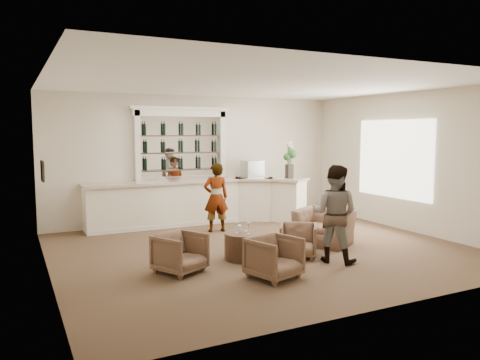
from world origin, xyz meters
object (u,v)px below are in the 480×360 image
armchair_right (298,240)px  guest (334,214)px  sommelier (216,197)px  espresso_machine (252,169)px  armchair_far (325,227)px  flower_vase (289,158)px  bar_counter (200,202)px  cocktail_table (243,246)px  armchair_center (274,258)px  armchair_left (180,253)px

armchair_right → guest: bearing=-19.1°
sommelier → espresso_machine: 1.92m
armchair_far → flower_vase: flower_vase is taller
bar_counter → cocktail_table: size_ratio=8.05×
armchair_right → flower_vase: flower_vase is taller
sommelier → armchair_right: bearing=109.2°
espresso_machine → flower_vase: (0.77, -0.64, 0.32)m
sommelier → armchair_right: sommelier is taller
sommelier → guest: 3.43m
bar_counter → armchair_far: bearing=-63.9°
flower_vase → armchair_center: bearing=-125.0°
bar_counter → armchair_left: 4.17m
guest → espresso_machine: bearing=-44.6°
armchair_center → flower_vase: flower_vase is taller
armchair_right → armchair_far: bearing=64.1°
sommelier → espresso_machine: size_ratio=3.19×
espresso_machine → flower_vase: flower_vase is taller
armchair_left → armchair_right: 2.34m
cocktail_table → armchair_center: bearing=-92.9°
cocktail_table → espresso_machine: (2.03, 3.48, 1.12)m
bar_counter → guest: bearing=-78.1°
sommelier → armchair_center: 3.75m
armchair_right → espresso_machine: (1.01, 3.78, 1.05)m
armchair_far → espresso_machine: size_ratio=2.17×
armchair_far → armchair_center: bearing=-86.1°
cocktail_table → armchair_far: bearing=8.0°
cocktail_table → armchair_far: armchair_far is taller
sommelier → armchair_far: (1.56, -2.15, -0.46)m
sommelier → guest: size_ratio=0.92×
armchair_right → armchair_far: (1.05, 0.60, 0.05)m
guest → armchair_right: guest is taller
bar_counter → armchair_right: size_ratio=8.24×
bar_counter → sommelier: (-0.00, -1.03, 0.25)m
guest → armchair_right: size_ratio=2.56×
sommelier → guest: guest is taller
armchair_left → espresso_machine: espresso_machine is taller
bar_counter → armchair_far: size_ratio=5.12×
guest → armchair_far: guest is taller
guest → armchair_center: guest is taller
guest → espresso_machine: (0.61, 4.34, 0.48)m
armchair_left → flower_vase: (4.12, 3.10, 1.35)m
cocktail_table → armchair_right: (1.01, -0.31, 0.07)m
bar_counter → armchair_far: (1.56, -3.18, -0.21)m
espresso_machine → flower_vase: size_ratio=0.53×
guest → armchair_center: 1.62m
espresso_machine → flower_vase: bearing=-42.0°
cocktail_table → sommelier: size_ratio=0.43×
sommelier → flower_vase: size_ratio=1.70×
armchair_right → armchair_left: bearing=-146.4°
sommelier → armchair_left: size_ratio=2.22×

